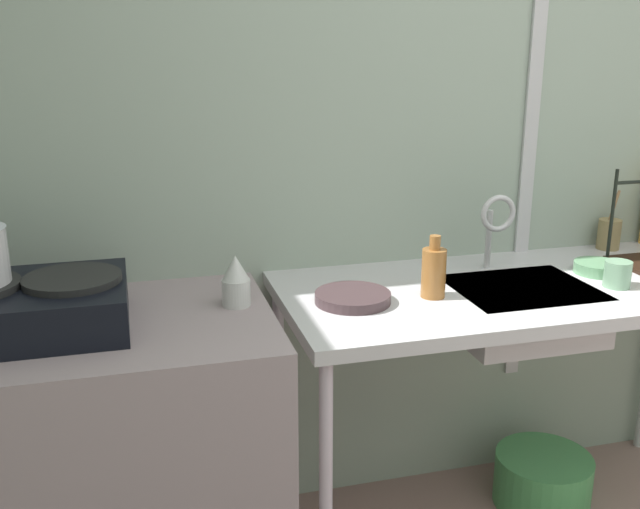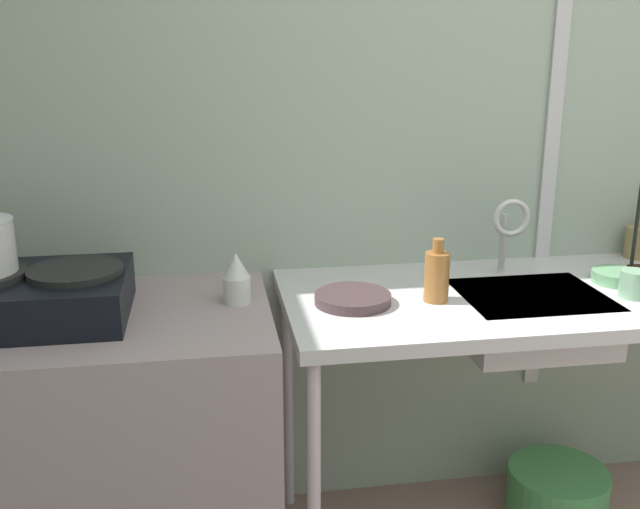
{
  "view_description": "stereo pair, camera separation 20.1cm",
  "coord_description": "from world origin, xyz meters",
  "px_view_note": "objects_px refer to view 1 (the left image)",
  "views": [
    {
      "loc": [
        -1.26,
        -0.56,
        1.57
      ],
      "look_at": [
        -0.75,
        1.31,
        1.0
      ],
      "focal_mm": 40.39,
      "sensor_mm": 36.0,
      "label": 1
    },
    {
      "loc": [
        -1.06,
        -0.6,
        1.57
      ],
      "look_at": [
        -0.75,
        1.31,
        1.0
      ],
      "focal_mm": 40.39,
      "sensor_mm": 36.0,
      "label": 2
    }
  ],
  "objects_px": {
    "sink_basin": "(520,311)",
    "bottle_by_sink": "(434,272)",
    "cup_by_rack": "(618,274)",
    "small_bowl_on_drainboard": "(597,268)",
    "faucet": "(496,219)",
    "frying_pan": "(353,297)",
    "bucket_on_floor": "(542,480)",
    "stove": "(24,306)",
    "utensil_jar": "(609,234)",
    "percolator": "(236,281)"
  },
  "relations": [
    {
      "from": "sink_basin",
      "to": "bottle_by_sink",
      "type": "bearing_deg",
      "value": -178.46
    },
    {
      "from": "bottle_by_sink",
      "to": "stove",
      "type": "bearing_deg",
      "value": 178.01
    },
    {
      "from": "percolator",
      "to": "frying_pan",
      "type": "distance_m",
      "value": 0.34
    },
    {
      "from": "percolator",
      "to": "cup_by_rack",
      "type": "bearing_deg",
      "value": -7.1
    },
    {
      "from": "faucet",
      "to": "frying_pan",
      "type": "bearing_deg",
      "value": -162.92
    },
    {
      "from": "frying_pan",
      "to": "utensil_jar",
      "type": "height_order",
      "value": "utensil_jar"
    },
    {
      "from": "frying_pan",
      "to": "cup_by_rack",
      "type": "xyz_separation_m",
      "value": [
        0.82,
        -0.08,
        0.03
      ]
    },
    {
      "from": "faucet",
      "to": "percolator",
      "type": "bearing_deg",
      "value": -173.34
    },
    {
      "from": "stove",
      "to": "percolator",
      "type": "distance_m",
      "value": 0.55
    },
    {
      "from": "frying_pan",
      "to": "bucket_on_floor",
      "type": "distance_m",
      "value": 1.08
    },
    {
      "from": "small_bowl_on_drainboard",
      "to": "bucket_on_floor",
      "type": "distance_m",
      "value": 0.79
    },
    {
      "from": "percolator",
      "to": "bucket_on_floor",
      "type": "distance_m",
      "value": 1.35
    },
    {
      "from": "utensil_jar",
      "to": "stove",
      "type": "bearing_deg",
      "value": -172.05
    },
    {
      "from": "sink_basin",
      "to": "faucet",
      "type": "relative_size",
      "value": 1.66
    },
    {
      "from": "stove",
      "to": "faucet",
      "type": "distance_m",
      "value": 1.42
    },
    {
      "from": "frying_pan",
      "to": "cup_by_rack",
      "type": "bearing_deg",
      "value": -5.54
    },
    {
      "from": "sink_basin",
      "to": "bucket_on_floor",
      "type": "distance_m",
      "value": 0.72
    },
    {
      "from": "percolator",
      "to": "faucet",
      "type": "distance_m",
      "value": 0.87
    },
    {
      "from": "percolator",
      "to": "faucet",
      "type": "height_order",
      "value": "faucet"
    },
    {
      "from": "faucet",
      "to": "stove",
      "type": "bearing_deg",
      "value": -174.34
    },
    {
      "from": "cup_by_rack",
      "to": "bottle_by_sink",
      "type": "distance_m",
      "value": 0.58
    },
    {
      "from": "faucet",
      "to": "bucket_on_floor",
      "type": "xyz_separation_m",
      "value": [
        0.21,
        -0.08,
        -0.94
      ]
    },
    {
      "from": "bottle_by_sink",
      "to": "bucket_on_floor",
      "type": "xyz_separation_m",
      "value": [
        0.5,
        0.1,
        -0.84
      ]
    },
    {
      "from": "percolator",
      "to": "frying_pan",
      "type": "bearing_deg",
      "value": -10.97
    },
    {
      "from": "sink_basin",
      "to": "cup_by_rack",
      "type": "bearing_deg",
      "value": -14.5
    },
    {
      "from": "stove",
      "to": "utensil_jar",
      "type": "distance_m",
      "value": 1.95
    },
    {
      "from": "small_bowl_on_drainboard",
      "to": "bottle_by_sink",
      "type": "height_order",
      "value": "bottle_by_sink"
    },
    {
      "from": "cup_by_rack",
      "to": "bottle_by_sink",
      "type": "xyz_separation_m",
      "value": [
        -0.58,
        0.06,
        0.04
      ]
    },
    {
      "from": "utensil_jar",
      "to": "bucket_on_floor",
      "type": "relative_size",
      "value": 0.63
    },
    {
      "from": "frying_pan",
      "to": "faucet",
      "type": "bearing_deg",
      "value": 17.08
    },
    {
      "from": "utensil_jar",
      "to": "bucket_on_floor",
      "type": "height_order",
      "value": "utensil_jar"
    },
    {
      "from": "cup_by_rack",
      "to": "small_bowl_on_drainboard",
      "type": "height_order",
      "value": "cup_by_rack"
    },
    {
      "from": "sink_basin",
      "to": "bottle_by_sink",
      "type": "height_order",
      "value": "bottle_by_sink"
    },
    {
      "from": "cup_by_rack",
      "to": "bucket_on_floor",
      "type": "relative_size",
      "value": 0.24
    },
    {
      "from": "stove",
      "to": "small_bowl_on_drainboard",
      "type": "distance_m",
      "value": 1.72
    },
    {
      "from": "stove",
      "to": "utensil_jar",
      "type": "xyz_separation_m",
      "value": [
        1.94,
        0.27,
        -0.01
      ]
    },
    {
      "from": "sink_basin",
      "to": "frying_pan",
      "type": "relative_size",
      "value": 1.94
    },
    {
      "from": "frying_pan",
      "to": "bucket_on_floor",
      "type": "relative_size",
      "value": 0.65
    },
    {
      "from": "sink_basin",
      "to": "utensil_jar",
      "type": "xyz_separation_m",
      "value": [
        0.52,
        0.3,
        0.13
      ]
    },
    {
      "from": "percolator",
      "to": "bottle_by_sink",
      "type": "bearing_deg",
      "value": -7.89
    },
    {
      "from": "percolator",
      "to": "utensil_jar",
      "type": "distance_m",
      "value": 1.4
    },
    {
      "from": "small_bowl_on_drainboard",
      "to": "utensil_jar",
      "type": "relative_size",
      "value": 0.7
    },
    {
      "from": "faucet",
      "to": "bottle_by_sink",
      "type": "height_order",
      "value": "faucet"
    },
    {
      "from": "sink_basin",
      "to": "bucket_on_floor",
      "type": "bearing_deg",
      "value": 23.73
    },
    {
      "from": "sink_basin",
      "to": "small_bowl_on_drainboard",
      "type": "distance_m",
      "value": 0.33
    },
    {
      "from": "bottle_by_sink",
      "to": "frying_pan",
      "type": "bearing_deg",
      "value": 176.33
    },
    {
      "from": "faucet",
      "to": "small_bowl_on_drainboard",
      "type": "height_order",
      "value": "faucet"
    },
    {
      "from": "bottle_by_sink",
      "to": "bucket_on_floor",
      "type": "relative_size",
      "value": 0.55
    },
    {
      "from": "faucet",
      "to": "small_bowl_on_drainboard",
      "type": "distance_m",
      "value": 0.37
    },
    {
      "from": "faucet",
      "to": "utensil_jar",
      "type": "height_order",
      "value": "faucet"
    }
  ]
}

